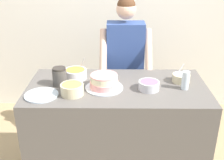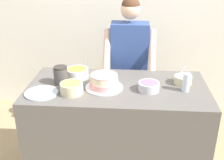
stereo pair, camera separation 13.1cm
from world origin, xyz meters
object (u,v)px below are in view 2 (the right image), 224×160
object	(u,v)px
frosting_bowl_yellow	(72,88)
stoneware_jar	(61,75)
person_baker	(129,60)
drinking_glass	(186,82)
ceramic_plate	(41,93)
cake	(104,82)
frosting_bowl_purple	(149,86)
frosting_bowl_orange	(77,73)
frosting_bowl_white	(183,79)

from	to	relation	value
frosting_bowl_yellow	stoneware_jar	distance (m)	0.21
person_baker	drinking_glass	size ratio (longest dim) A/B	10.56
ceramic_plate	stoneware_jar	distance (m)	0.24
cake	frosting_bowl_purple	bearing A→B (deg)	-3.28
cake	frosting_bowl_orange	xyz separation A→B (m)	(-0.26, 0.20, -0.01)
frosting_bowl_purple	stoneware_jar	size ratio (longest dim) A/B	1.09
frosting_bowl_orange	drinking_glass	xyz separation A→B (m)	(0.91, -0.20, 0.03)
person_baker	stoneware_jar	world-z (taller)	person_baker
cake	stoneware_jar	size ratio (longest dim) A/B	2.00
frosting_bowl_yellow	ceramic_plate	distance (m)	0.24
person_baker	ceramic_plate	world-z (taller)	person_baker
person_baker	frosting_bowl_white	xyz separation A→B (m)	(0.46, -0.52, 0.03)
cake	frosting_bowl_white	world-z (taller)	frosting_bowl_white
drinking_glass	frosting_bowl_orange	bearing A→B (deg)	167.40
frosting_bowl_white	frosting_bowl_purple	size ratio (longest dim) A/B	0.88
frosting_bowl_purple	ceramic_plate	distance (m)	0.85
frosting_bowl_orange	stoneware_jar	world-z (taller)	frosting_bowl_orange
ceramic_plate	frosting_bowl_yellow	bearing A→B (deg)	5.86
drinking_glass	ceramic_plate	bearing A→B (deg)	-173.29
ceramic_plate	stoneware_jar	xyz separation A→B (m)	(0.11, 0.20, 0.07)
cake	drinking_glass	xyz separation A→B (m)	(0.65, -0.01, 0.02)
frosting_bowl_white	stoneware_jar	world-z (taller)	stoneware_jar
frosting_bowl_purple	ceramic_plate	bearing A→B (deg)	-172.01
person_baker	frosting_bowl_purple	distance (m)	0.69
person_baker	frosting_bowl_yellow	bearing A→B (deg)	-119.73
cake	stoneware_jar	distance (m)	0.37
frosting_bowl_orange	frosting_bowl_white	bearing A→B (deg)	-4.16
drinking_glass	stoneware_jar	world-z (taller)	stoneware_jar
frosting_bowl_white	ceramic_plate	bearing A→B (deg)	-166.55
frosting_bowl_white	frosting_bowl_purple	distance (m)	0.33
ceramic_plate	frosting_bowl_white	bearing A→B (deg)	13.45
cake	frosting_bowl_purple	distance (m)	0.36
cake	frosting_bowl_yellow	xyz separation A→B (m)	(-0.24, -0.11, -0.01)
person_baker	ceramic_plate	xyz separation A→B (m)	(-0.67, -0.79, -0.00)
cake	drinking_glass	bearing A→B (deg)	-0.48
frosting_bowl_white	frosting_bowl_yellow	distance (m)	0.93
person_baker	frosting_bowl_yellow	distance (m)	0.88
frosting_bowl_white	stoneware_jar	size ratio (longest dim) A/B	0.96
person_baker	ceramic_plate	size ratio (longest dim) A/B	6.09
frosting_bowl_white	ceramic_plate	xyz separation A→B (m)	(-1.13, -0.27, -0.03)
frosting_bowl_white	frosting_bowl_purple	xyz separation A→B (m)	(-0.29, -0.15, 0.00)
frosting_bowl_white	frosting_bowl_orange	size ratio (longest dim) A/B	0.77
frosting_bowl_white	frosting_bowl_orange	distance (m)	0.91
frosting_bowl_orange	ceramic_plate	distance (m)	0.41
cake	frosting_bowl_purple	world-z (taller)	cake
frosting_bowl_yellow	frosting_bowl_purple	world-z (taller)	frosting_bowl_yellow
ceramic_plate	person_baker	bearing A→B (deg)	49.51
cake	frosting_bowl_orange	distance (m)	0.32
cake	ceramic_plate	xyz separation A→B (m)	(-0.48, -0.14, -0.05)
frosting_bowl_purple	frosting_bowl_yellow	bearing A→B (deg)	-171.18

